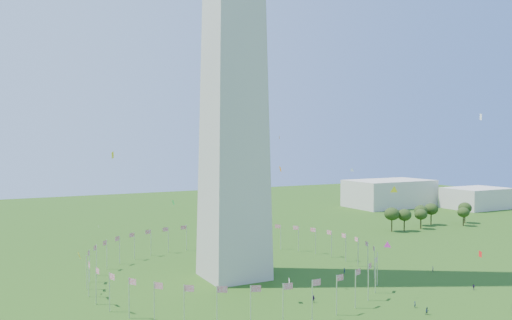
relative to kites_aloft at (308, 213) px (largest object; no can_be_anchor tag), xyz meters
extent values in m
cylinder|color=silver|center=(30.29, 23.61, -16.36)|extent=(0.24, 0.24, 9.00)
cylinder|color=silver|center=(29.68, 30.55, -16.36)|extent=(0.24, 0.24, 9.00)
cylinder|color=silver|center=(27.88, 37.29, -16.36)|extent=(0.24, 0.24, 9.00)
cylinder|color=silver|center=(24.93, 43.61, -16.36)|extent=(0.24, 0.24, 9.00)
cylinder|color=silver|center=(20.93, 49.32, -16.36)|extent=(0.24, 0.24, 9.00)
cylinder|color=silver|center=(16.00, 54.25, -16.36)|extent=(0.24, 0.24, 9.00)
cylinder|color=silver|center=(10.29, 58.25, -16.36)|extent=(0.24, 0.24, 9.00)
cylinder|color=silver|center=(3.97, 61.19, -16.36)|extent=(0.24, 0.24, 9.00)
cylinder|color=silver|center=(-2.77, 63.00, -16.36)|extent=(0.24, 0.24, 9.00)
cylinder|color=silver|center=(-9.71, 63.61, -16.36)|extent=(0.24, 0.24, 9.00)
cylinder|color=silver|center=(-16.66, 63.00, -16.36)|extent=(0.24, 0.24, 9.00)
cylinder|color=silver|center=(-23.39, 61.19, -16.36)|extent=(0.24, 0.24, 9.00)
cylinder|color=silver|center=(-29.71, 58.25, -16.36)|extent=(0.24, 0.24, 9.00)
cylinder|color=silver|center=(-35.42, 54.25, -16.36)|extent=(0.24, 0.24, 9.00)
cylinder|color=silver|center=(-40.35, 49.32, -16.36)|extent=(0.24, 0.24, 9.00)
cylinder|color=silver|center=(-44.35, 43.61, -16.36)|extent=(0.24, 0.24, 9.00)
cylinder|color=silver|center=(-47.30, 37.29, -16.36)|extent=(0.24, 0.24, 9.00)
cylinder|color=silver|center=(-49.10, 30.55, -16.36)|extent=(0.24, 0.24, 9.00)
cylinder|color=silver|center=(-49.71, 23.61, -16.36)|extent=(0.24, 0.24, 9.00)
cylinder|color=silver|center=(-49.10, 16.66, -16.36)|extent=(0.24, 0.24, 9.00)
cylinder|color=silver|center=(-47.30, 9.93, -16.36)|extent=(0.24, 0.24, 9.00)
cylinder|color=silver|center=(-44.35, 3.61, -16.36)|extent=(0.24, 0.24, 9.00)
cylinder|color=silver|center=(-40.35, -2.11, -16.36)|extent=(0.24, 0.24, 9.00)
cylinder|color=silver|center=(-35.42, -7.04, -16.36)|extent=(0.24, 0.24, 9.00)
cylinder|color=silver|center=(-29.71, -11.03, -16.36)|extent=(0.24, 0.24, 9.00)
cylinder|color=silver|center=(-23.39, -13.98, -16.36)|extent=(0.24, 0.24, 9.00)
cylinder|color=silver|center=(-16.66, -15.79, -16.36)|extent=(0.24, 0.24, 9.00)
cylinder|color=silver|center=(-9.71, -16.39, -16.36)|extent=(0.24, 0.24, 9.00)
cylinder|color=silver|center=(-2.77, -15.79, -16.36)|extent=(0.24, 0.24, 9.00)
cylinder|color=silver|center=(3.97, -13.98, -16.36)|extent=(0.24, 0.24, 9.00)
cylinder|color=silver|center=(10.29, -11.03, -16.36)|extent=(0.24, 0.24, 9.00)
cylinder|color=silver|center=(16.00, -7.04, -16.36)|extent=(0.24, 0.24, 9.00)
cylinder|color=silver|center=(20.93, -2.11, -16.36)|extent=(0.24, 0.24, 9.00)
cylinder|color=silver|center=(24.93, 3.61, -16.36)|extent=(0.24, 0.24, 9.00)
cylinder|color=silver|center=(27.88, 9.93, -16.36)|extent=(0.24, 0.24, 9.00)
cylinder|color=silver|center=(29.68, 16.66, -16.36)|extent=(0.24, 0.24, 9.00)
cube|color=beige|center=(140.29, 123.61, -12.86)|extent=(50.00, 30.00, 16.00)
cube|color=beige|center=(180.29, 93.61, -14.86)|extent=(35.00, 25.00, 12.00)
imported|color=#34194C|center=(-2.40, -6.17, -19.94)|extent=(1.13, 1.10, 1.84)
imported|color=gray|center=(45.29, 1.17, -20.03)|extent=(0.64, 0.45, 1.65)
imported|color=#1C2542|center=(15.47, -24.91, -20.02)|extent=(0.93, 0.79, 1.68)
imported|color=#21264E|center=(20.50, 11.61, -19.97)|extent=(0.75, 0.76, 1.77)
imported|color=#1C2341|center=(16.55, -20.18, -20.11)|extent=(0.61, 0.65, 1.50)
imported|color=#381B52|center=(40.60, -16.93, -20.08)|extent=(1.07, 0.95, 1.55)
plane|color=yellow|center=(29.98, 1.50, 4.26)|extent=(2.29, 1.33, 2.60)
plane|color=white|center=(33.37, -23.96, 23.86)|extent=(1.64, 0.85, 1.84)
plane|color=yellow|center=(-48.03, 1.28, 15.11)|extent=(0.16, 1.72, 1.72)
plane|color=white|center=(-47.02, 24.81, -3.46)|extent=(0.62, 1.51, 1.38)
plane|color=green|center=(-28.73, 20.26, 2.02)|extent=(1.18, 1.01, 1.40)
plane|color=orange|center=(-3.66, 7.61, 10.76)|extent=(1.58, 0.92, 1.74)
plane|color=orange|center=(8.28, 28.68, 19.34)|extent=(0.72, 1.00, 1.22)
plane|color=red|center=(25.36, -30.71, -7.04)|extent=(0.54, 1.43, 1.51)
plane|color=#CC2699|center=(15.87, -11.50, -7.70)|extent=(1.25, 1.29, 1.77)
plane|color=white|center=(-7.59, -3.42, -15.86)|extent=(1.67, 1.18, 2.00)
plane|color=yellow|center=(-51.39, 27.07, -10.93)|extent=(1.78, 1.69, 1.82)
plane|color=white|center=(14.99, 1.43, 10.34)|extent=(1.04, 0.15, 1.04)
ellipsoid|color=#2E4918|center=(81.86, 58.13, -15.73)|extent=(6.57, 6.57, 10.26)
ellipsoid|color=#2E4918|center=(87.34, 56.35, -16.10)|extent=(6.09, 6.09, 9.51)
ellipsoid|color=#2E4918|center=(97.93, 57.08, -16.48)|extent=(5.60, 5.60, 8.76)
ellipsoid|color=#2E4918|center=(104.43, 63.41, -16.15)|extent=(6.02, 6.02, 9.40)
ellipsoid|color=#2E4918|center=(110.59, 63.02, -15.86)|extent=(6.39, 6.39, 9.98)
ellipsoid|color=#2E4918|center=(121.50, 53.95, -16.61)|extent=(5.43, 5.43, 8.49)
ellipsoid|color=#2E4918|center=(129.02, 59.33, -15.98)|extent=(6.24, 6.24, 9.75)
camera|label=1|loc=(-69.61, -105.05, 17.71)|focal=35.00mm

